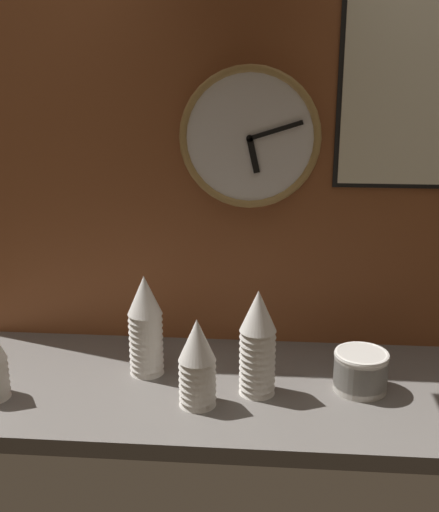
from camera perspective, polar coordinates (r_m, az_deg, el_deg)
The scene contains 8 objects.
ground_plane at distance 1.63m, azimuth 1.56°, elevation -11.79°, with size 1.60×0.56×0.04m, color slate.
wall_tiled_back at distance 1.70m, azimuth 2.21°, elevation 9.02°, with size 1.60×0.03×1.05m.
cup_stack_center at distance 1.48m, azimuth -1.99°, elevation -9.45°, with size 0.09×0.09×0.21m.
cup_stack_center_left at distance 1.62m, azimuth -6.59°, elevation -6.13°, with size 0.09×0.09×0.26m.
cup_stack_center_right at distance 1.52m, azimuth 3.41°, elevation -7.70°, with size 0.09×0.09×0.26m.
bowl_stack_right at distance 1.60m, azimuth 12.44°, elevation -9.87°, with size 0.13×0.13×0.10m.
wall_clock at distance 1.67m, azimuth 2.71°, elevation 10.43°, with size 0.36×0.03×0.36m.
menu_board at distance 1.70m, azimuth 16.63°, elevation 14.15°, with size 0.36×0.01×0.50m.
Camera 1 is at (0.07, -1.42, 0.77)m, focal length 45.00 mm.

